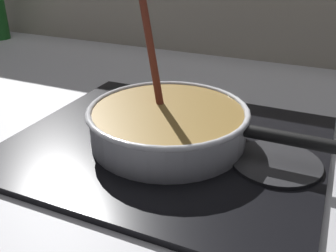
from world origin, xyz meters
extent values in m
cube|color=#B7B7BC|center=(0.00, 0.00, -0.02)|extent=(2.40, 1.60, 0.04)
cube|color=black|center=(0.04, 0.15, 0.01)|extent=(0.56, 0.48, 0.01)
torus|color=#592D0C|center=(0.04, 0.15, 0.02)|extent=(0.18, 0.18, 0.01)
cylinder|color=#262628|center=(0.23, 0.15, 0.01)|extent=(0.15, 0.15, 0.01)
cylinder|color=silver|center=(0.04, 0.15, 0.04)|extent=(0.28, 0.28, 0.06)
cylinder|color=olive|center=(0.04, 0.15, 0.05)|extent=(0.27, 0.27, 0.06)
torus|color=silver|center=(0.04, 0.15, 0.07)|extent=(0.29, 0.29, 0.01)
cylinder|color=black|center=(0.25, 0.15, 0.06)|extent=(0.14, 0.02, 0.02)
cylinder|color=#EDD88C|center=(0.05, 0.16, 0.06)|extent=(0.04, 0.04, 0.01)
cylinder|color=#EDD88C|center=(0.10, 0.12, 0.06)|extent=(0.03, 0.03, 0.01)
cylinder|color=beige|center=(0.06, 0.25, 0.06)|extent=(0.03, 0.03, 0.01)
cylinder|color=#EDD88C|center=(0.08, 0.18, 0.06)|extent=(0.03, 0.03, 0.01)
cylinder|color=#EDD88C|center=(0.07, 0.06, 0.06)|extent=(0.03, 0.03, 0.01)
cylinder|color=#EDD88C|center=(0.03, 0.06, 0.06)|extent=(0.03, 0.03, 0.01)
cylinder|color=#EDD88C|center=(-0.04, 0.08, 0.06)|extent=(0.03, 0.03, 0.01)
cylinder|color=maroon|center=(-0.02, 0.20, 0.18)|extent=(0.09, 0.08, 0.24)
cube|color=brown|center=(0.01, 0.17, 0.06)|extent=(0.05, 0.05, 0.01)
camera|label=1|loc=(0.29, -0.42, 0.35)|focal=40.96mm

